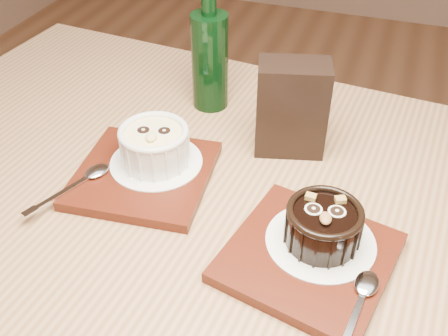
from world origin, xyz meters
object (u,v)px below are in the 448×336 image
object	(u,v)px
ramekin_white	(154,144)
condiment_stand	(292,108)
tray_left	(144,175)
green_bottle	(210,58)
table	(234,266)
ramekin_dark	(323,224)
tray_right	(308,257)

from	to	relation	value
ramekin_white	condiment_stand	world-z (taller)	condiment_stand
tray_left	green_bottle	xyz separation A→B (m)	(0.02, 0.22, 0.08)
table	tray_left	bearing A→B (deg)	166.45
green_bottle	ramekin_dark	bearing A→B (deg)	-48.41
tray_left	ramekin_white	xyz separation A→B (m)	(0.01, 0.02, 0.04)
tray_right	condiment_stand	world-z (taller)	condiment_stand
tray_right	ramekin_dark	xyz separation A→B (m)	(0.01, 0.02, 0.04)
ramekin_white	tray_right	xyz separation A→B (m)	(0.24, -0.10, -0.04)
table	ramekin_white	size ratio (longest dim) A/B	13.14
table	ramekin_dark	bearing A→B (deg)	-8.81
tray_left	green_bottle	world-z (taller)	green_bottle
ramekin_white	tray_right	world-z (taller)	ramekin_white
tray_right	green_bottle	bearing A→B (deg)	128.32
table	tray_left	xyz separation A→B (m)	(-0.15, 0.04, 0.10)
tray_right	condiment_stand	bearing A→B (deg)	109.75
table	green_bottle	distance (m)	0.33
tray_right	ramekin_white	bearing A→B (deg)	158.02
condiment_stand	green_bottle	size ratio (longest dim) A/B	0.63
condiment_stand	table	bearing A→B (deg)	-98.87
ramekin_white	tray_left	bearing A→B (deg)	-128.65
table	ramekin_white	distance (m)	0.20
tray_left	tray_right	world-z (taller)	same
table	green_bottle	size ratio (longest dim) A/B	5.74
table	condiment_stand	xyz separation A→B (m)	(0.03, 0.17, 0.16)
tray_right	table	bearing A→B (deg)	159.21
condiment_stand	green_bottle	distance (m)	0.17
tray_right	ramekin_dark	distance (m)	0.04
ramekin_white	condiment_stand	distance (m)	0.20
green_bottle	table	bearing A→B (deg)	-63.29
tray_right	tray_left	bearing A→B (deg)	163.38
tray_right	green_bottle	size ratio (longest dim) A/B	0.81
table	tray_right	world-z (taller)	tray_right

